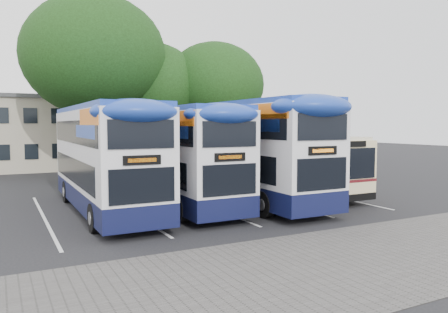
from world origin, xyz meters
TOP-DOWN VIEW (x-y plane):
  - ground at (0.00, 0.00)m, footprint 120.00×120.00m
  - paving_strip at (-2.00, -5.00)m, footprint 40.00×6.00m
  - bay_lines at (-3.75, 5.00)m, footprint 14.12×11.00m
  - depot_building at (0.00, 26.99)m, footprint 32.40×8.40m
  - lamp_post at (6.00, 19.97)m, footprint 0.25×1.05m
  - tree_left at (-6.04, 17.84)m, footprint 10.02×10.02m
  - tree_mid at (-1.67, 18.68)m, footprint 7.79×7.79m
  - tree_right at (3.18, 17.45)m, footprint 7.90×7.90m
  - bus_dd_left at (-8.22, 5.18)m, footprint 2.68×11.03m
  - bus_dd_mid at (-4.90, 5.30)m, footprint 2.65×10.92m
  - bus_dd_right at (-1.49, 4.68)m, footprint 2.84×11.72m
  - bus_single at (1.98, 6.14)m, footprint 2.76×10.84m

SIDE VIEW (x-z plane):
  - ground at x=0.00m, z-range 0.00..0.00m
  - paving_strip at x=-2.00m, z-range 0.00..0.01m
  - bay_lines at x=-3.75m, z-range 0.00..0.01m
  - bus_single at x=1.98m, z-range 0.22..3.45m
  - bus_dd_mid at x=-4.90m, z-range 0.23..4.78m
  - bus_dd_left at x=-8.22m, z-range 0.23..4.83m
  - bus_dd_right at x=-1.49m, z-range 0.25..5.13m
  - depot_building at x=0.00m, z-range 0.05..6.25m
  - lamp_post at x=6.00m, z-range 0.55..9.61m
  - tree_mid at x=-1.67m, z-range 1.72..11.79m
  - tree_right at x=3.18m, z-range 1.80..12.13m
  - tree_left at x=-6.04m, z-range 2.18..15.08m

